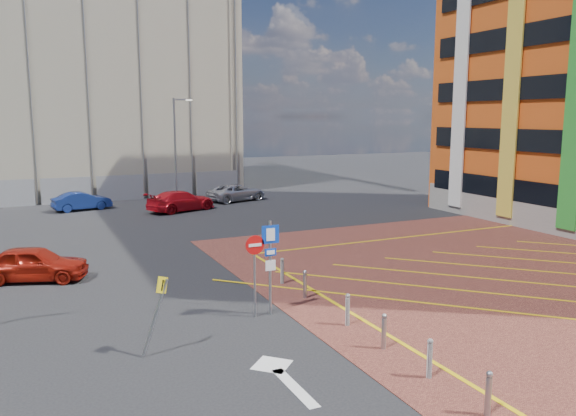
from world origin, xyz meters
TOP-DOWN VIEW (x-y plane):
  - ground at (0.00, 0.00)m, footprint 140.00×140.00m
  - forecourt at (14.00, 0.00)m, footprint 26.00×26.00m
  - lamp_back at (4.08, 28.00)m, footprint 1.53×0.16m
  - sign_cluster at (0.30, 0.98)m, footprint 1.17×0.12m
  - warning_sign at (-3.58, -0.66)m, footprint 0.84×0.43m
  - bollard_row at (2.30, -1.67)m, footprint 0.14×11.14m
  - construction_building at (0.00, 40.00)m, footprint 21.20×19.20m
  - construction_fence at (1.00, 30.00)m, footprint 21.60×0.06m
  - car_red_left at (-6.62, 8.65)m, footprint 4.51×3.02m
  - car_blue_back at (-3.24, 26.24)m, footprint 4.16×2.15m
  - car_red_back at (3.07, 22.93)m, footprint 5.37×3.60m
  - car_silver_back at (8.27, 25.86)m, footprint 5.18×3.42m

SIDE VIEW (x-z plane):
  - ground at x=0.00m, z-range 0.00..0.00m
  - forecourt at x=14.00m, z-range 0.00..0.02m
  - bollard_row at x=2.30m, z-range 0.02..0.92m
  - car_blue_back at x=-3.24m, z-range 0.00..1.31m
  - car_silver_back at x=8.27m, z-range 0.00..1.32m
  - car_red_left at x=-6.62m, z-range 0.00..1.43m
  - car_red_back at x=3.07m, z-range 0.00..1.44m
  - construction_fence at x=1.00m, z-range 0.00..2.00m
  - warning_sign at x=-3.58m, z-range 0.31..2.55m
  - sign_cluster at x=0.30m, z-range 0.35..3.55m
  - lamp_back at x=4.08m, z-range 0.36..8.36m
  - construction_building at x=0.00m, z-range 0.00..22.00m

